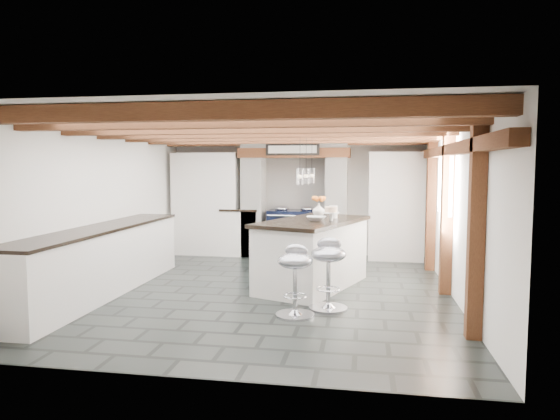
% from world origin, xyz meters
% --- Properties ---
extents(ground, '(6.00, 6.00, 0.00)m').
position_xyz_m(ground, '(0.00, 0.00, 0.00)').
color(ground, black).
rests_on(ground, ground).
extents(room_shell, '(6.00, 6.03, 6.00)m').
position_xyz_m(room_shell, '(-0.61, 1.42, 1.07)').
color(room_shell, white).
rests_on(room_shell, ground).
extents(range_cooker, '(1.00, 0.63, 0.99)m').
position_xyz_m(range_cooker, '(0.00, 2.68, 0.47)').
color(range_cooker, black).
rests_on(range_cooker, ground).
extents(kitchen_island, '(1.65, 2.20, 1.30)m').
position_xyz_m(kitchen_island, '(0.59, 0.32, 0.50)').
color(kitchen_island, white).
rests_on(kitchen_island, ground).
extents(bar_stool_near, '(0.47, 0.47, 0.87)m').
position_xyz_m(bar_stool_near, '(0.90, -0.82, 0.54)').
color(bar_stool_near, silver).
rests_on(bar_stool_near, ground).
extents(bar_stool_far, '(0.50, 0.50, 0.84)m').
position_xyz_m(bar_stool_far, '(0.54, -1.16, 0.52)').
color(bar_stool_far, silver).
rests_on(bar_stool_far, ground).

